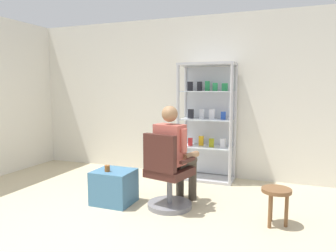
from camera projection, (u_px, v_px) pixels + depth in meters
The scene contains 7 objects.
back_wall at pixel (189, 97), 5.48m from camera, with size 6.00×0.10×2.70m, color silver.
display_cabinet_main at pixel (208, 121), 5.16m from camera, with size 0.90×0.45×1.90m.
office_chair at pixel (167, 178), 3.91m from camera, with size 0.62×0.59×0.96m.
seated_shopkeeper at pixel (174, 151), 4.00m from camera, with size 0.55×0.62×1.29m.
storage_crate at pixel (114, 187), 4.12m from camera, with size 0.50×0.45×0.44m, color teal.
tea_glass at pixel (107, 168), 4.04m from camera, with size 0.07×0.07×0.08m, color brown.
wooden_stool at pixel (276, 196), 3.43m from camera, with size 0.32×0.32×0.42m.
Camera 1 is at (1.63, -2.26, 1.50)m, focal length 33.69 mm.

